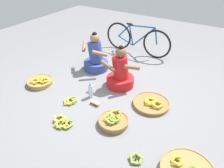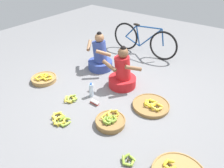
% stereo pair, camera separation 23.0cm
% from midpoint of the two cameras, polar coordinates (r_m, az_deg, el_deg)
% --- Properties ---
extents(ground_plane, '(10.00, 10.00, 0.00)m').
position_cam_midpoint_polar(ground_plane, '(3.78, 3.55, -3.13)').
color(ground_plane, slate).
extents(vendor_woman_front, '(0.66, 0.52, 0.82)m').
position_cam_midpoint_polar(vendor_woman_front, '(3.91, 4.52, 2.71)').
color(vendor_woman_front, red).
rests_on(vendor_woman_front, ground).
extents(vendor_woman_behind, '(0.74, 0.54, 0.83)m').
position_cam_midpoint_polar(vendor_woman_behind, '(4.50, -1.82, 7.23)').
color(vendor_woman_behind, '#334793').
rests_on(vendor_woman_behind, ground).
extents(bicycle_leaning, '(1.70, 0.08, 0.73)m').
position_cam_midpoint_polar(bicycle_leaning, '(5.21, 9.81, 11.60)').
color(bicycle_leaning, black).
rests_on(bicycle_leaning, ground).
extents(banana_basket_front_center, '(0.46, 0.46, 0.16)m').
position_cam_midpoint_polar(banana_basket_front_center, '(3.18, 1.65, -10.07)').
color(banana_basket_front_center, olive).
rests_on(banana_basket_front_center, ground).
extents(banana_basket_mid_left, '(0.62, 0.62, 0.14)m').
position_cam_midpoint_polar(banana_basket_mid_left, '(3.58, 12.36, -5.69)').
color(banana_basket_mid_left, olive).
rests_on(banana_basket_mid_left, ground).
extents(banana_basket_near_bicycle, '(0.49, 0.49, 0.16)m').
position_cam_midpoint_polar(banana_basket_near_bicycle, '(4.32, -16.52, 1.38)').
color(banana_basket_near_bicycle, '#A87F47').
rests_on(banana_basket_near_bicycle, ground).
extents(loose_bananas_back_left, '(0.38, 0.29, 0.10)m').
position_cam_midpoint_polar(loose_bananas_back_left, '(3.32, -11.88, -9.44)').
color(loose_bananas_back_left, '#8CAD38').
rests_on(loose_bananas_back_left, ground).
extents(loose_bananas_back_center, '(0.20, 0.20, 0.08)m').
position_cam_midpoint_polar(loose_bananas_back_center, '(2.78, 6.96, -19.90)').
color(loose_bananas_back_center, '#8CAD38').
rests_on(loose_bananas_back_center, ground).
extents(loose_bananas_near_vendor, '(0.25, 0.26, 0.10)m').
position_cam_midpoint_polar(loose_bananas_near_vendor, '(3.70, -9.31, -3.99)').
color(loose_bananas_near_vendor, '#9EB747').
rests_on(loose_bananas_near_vendor, ground).
extents(water_bottle, '(0.08, 0.08, 0.27)m').
position_cam_midpoint_polar(water_bottle, '(3.70, -3.86, -1.67)').
color(water_bottle, silver).
rests_on(water_bottle, ground).
extents(packet_carton_stack, '(0.17, 0.06, 0.06)m').
position_cam_midpoint_polar(packet_carton_stack, '(3.57, -2.88, -5.03)').
color(packet_carton_stack, red).
rests_on(packet_carton_stack, ground).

